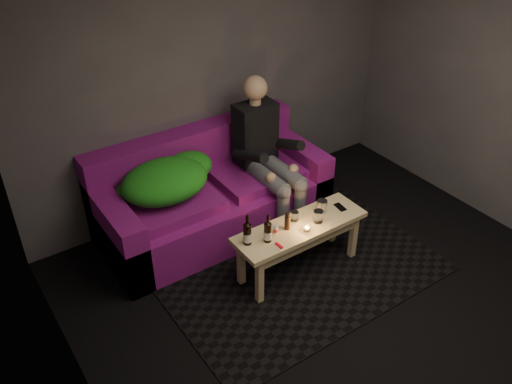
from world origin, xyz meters
The scene contains 17 objects.
floor centered at (0.00, 0.00, 0.00)m, with size 4.50×4.50×0.00m, color black.
room centered at (0.00, 0.47, 1.64)m, with size 4.50×4.50×4.50m.
rug centered at (-0.06, 0.90, 0.01)m, with size 2.36×1.72×0.01m, color black.
sofa centered at (-0.36, 1.82, 0.33)m, with size 2.12×0.96×0.91m.
green_blanket centered at (-0.78, 1.81, 0.69)m, with size 0.93×0.64×0.32m.
person centered at (0.15, 1.65, 0.73)m, with size 0.38×0.88×1.42m.
coffee_table centered at (-0.06, 0.85, 0.40)m, with size 1.18×0.38×0.48m.
beer_bottle_a centered at (-0.56, 0.89, 0.58)m, with size 0.07×0.07×0.27m.
beer_bottle_b centered at (-0.41, 0.83, 0.58)m, with size 0.06×0.06×0.25m.
salt_shaker centered at (-0.29, 0.87, 0.52)m, with size 0.04×0.04×0.08m, color silver.
pepper_mill centered at (-0.18, 0.87, 0.55)m, with size 0.05×0.05×0.13m, color black.
tumbler_back centered at (-0.06, 0.93, 0.52)m, with size 0.07×0.07×0.08m, color white.
tealight centered at (-0.07, 0.76, 0.50)m, with size 0.06×0.06×0.04m.
tumbler_front centered at (0.09, 0.80, 0.54)m, with size 0.08×0.08×0.11m, color white.
steel_cup centered at (0.20, 0.89, 0.54)m, with size 0.09×0.09×0.12m, color #ADAEB4.
smartphone centered at (0.38, 0.85, 0.49)m, with size 0.06×0.12×0.01m, color black.
red_lighter centered at (-0.37, 0.72, 0.49)m, with size 0.02×0.08×0.01m, color red.
Camera 1 is at (-2.39, -1.91, 3.19)m, focal length 38.00 mm.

